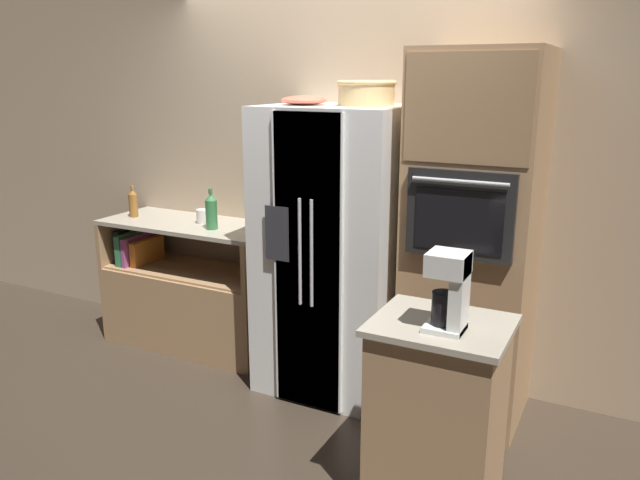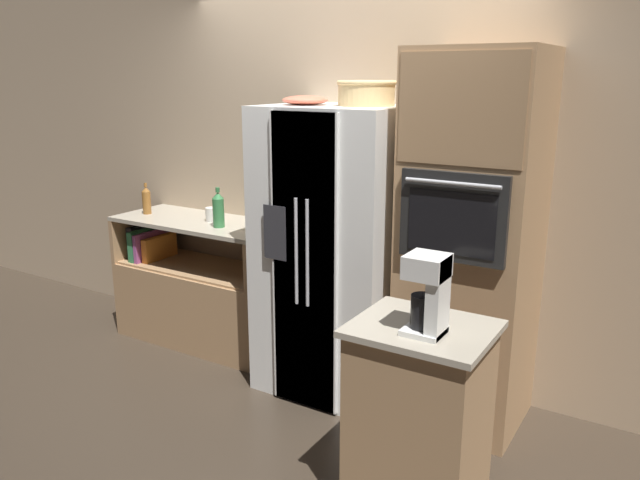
{
  "view_description": "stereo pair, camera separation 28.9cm",
  "coord_description": "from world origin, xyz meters",
  "px_view_note": "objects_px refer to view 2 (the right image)",
  "views": [
    {
      "loc": [
        1.76,
        -3.35,
        1.99
      ],
      "look_at": [
        0.06,
        -0.03,
        1.0
      ],
      "focal_mm": 35.0,
      "sensor_mm": 36.0,
      "label": 1
    },
    {
      "loc": [
        2.01,
        -3.2,
        1.99
      ],
      "look_at": [
        0.06,
        -0.03,
        1.0
      ],
      "focal_mm": 35.0,
      "sensor_mm": 36.0,
      "label": 2
    }
  ],
  "objects_px": {
    "coffee_maker": "(430,292)",
    "mug": "(212,214)",
    "fruit_bowl": "(305,100)",
    "bottle_tall": "(146,200)",
    "refrigerator": "(336,252)",
    "wicker_basket": "(366,92)",
    "bottle_short": "(218,209)",
    "wall_oven": "(471,244)"
  },
  "relations": [
    {
      "from": "bottle_short",
      "to": "mug",
      "type": "height_order",
      "value": "bottle_short"
    },
    {
      "from": "fruit_bowl",
      "to": "wall_oven",
      "type": "bearing_deg",
      "value": 5.75
    },
    {
      "from": "refrigerator",
      "to": "bottle_short",
      "type": "bearing_deg",
      "value": -179.92
    },
    {
      "from": "refrigerator",
      "to": "wall_oven",
      "type": "relative_size",
      "value": 0.85
    },
    {
      "from": "wall_oven",
      "to": "bottle_tall",
      "type": "relative_size",
      "value": 8.88
    },
    {
      "from": "refrigerator",
      "to": "wicker_basket",
      "type": "relative_size",
      "value": 5.19
    },
    {
      "from": "refrigerator",
      "to": "fruit_bowl",
      "type": "xyz_separation_m",
      "value": [
        -0.19,
        -0.05,
        0.93
      ]
    },
    {
      "from": "fruit_bowl",
      "to": "bottle_tall",
      "type": "distance_m",
      "value": 1.71
    },
    {
      "from": "wall_oven",
      "to": "wicker_basket",
      "type": "bearing_deg",
      "value": -178.48
    },
    {
      "from": "wall_oven",
      "to": "wicker_basket",
      "type": "relative_size",
      "value": 6.11
    },
    {
      "from": "wicker_basket",
      "to": "coffee_maker",
      "type": "distance_m",
      "value": 1.48
    },
    {
      "from": "refrigerator",
      "to": "bottle_tall",
      "type": "bearing_deg",
      "value": 178.59
    },
    {
      "from": "fruit_bowl",
      "to": "coffee_maker",
      "type": "distance_m",
      "value": 1.64
    },
    {
      "from": "coffee_maker",
      "to": "mug",
      "type": "bearing_deg",
      "value": 153.7
    },
    {
      "from": "bottle_tall",
      "to": "mug",
      "type": "distance_m",
      "value": 0.6
    },
    {
      "from": "bottle_tall",
      "to": "mug",
      "type": "height_order",
      "value": "bottle_tall"
    },
    {
      "from": "bottle_short",
      "to": "mug",
      "type": "relative_size",
      "value": 2.18
    },
    {
      "from": "bottle_short",
      "to": "coffee_maker",
      "type": "relative_size",
      "value": 0.81
    },
    {
      "from": "coffee_maker",
      "to": "wicker_basket",
      "type": "bearing_deg",
      "value": 130.26
    },
    {
      "from": "mug",
      "to": "coffee_maker",
      "type": "height_order",
      "value": "coffee_maker"
    },
    {
      "from": "refrigerator",
      "to": "coffee_maker",
      "type": "height_order",
      "value": "refrigerator"
    },
    {
      "from": "coffee_maker",
      "to": "bottle_short",
      "type": "bearing_deg",
      "value": 154.54
    },
    {
      "from": "refrigerator",
      "to": "wicker_basket",
      "type": "distance_m",
      "value": 1.0
    },
    {
      "from": "mug",
      "to": "fruit_bowl",
      "type": "bearing_deg",
      "value": -10.11
    },
    {
      "from": "wicker_basket",
      "to": "bottle_short",
      "type": "bearing_deg",
      "value": -178.1
    },
    {
      "from": "wall_oven",
      "to": "fruit_bowl",
      "type": "bearing_deg",
      "value": -174.25
    },
    {
      "from": "fruit_bowl",
      "to": "bottle_short",
      "type": "bearing_deg",
      "value": 176.3
    },
    {
      "from": "refrigerator",
      "to": "coffee_maker",
      "type": "distance_m",
      "value": 1.37
    },
    {
      "from": "wicker_basket",
      "to": "fruit_bowl",
      "type": "distance_m",
      "value": 0.38
    },
    {
      "from": "bottle_short",
      "to": "refrigerator",
      "type": "bearing_deg",
      "value": 0.08
    },
    {
      "from": "wicker_basket",
      "to": "bottle_tall",
      "type": "distance_m",
      "value": 2.06
    },
    {
      "from": "bottle_tall",
      "to": "bottle_short",
      "type": "bearing_deg",
      "value": -3.27
    },
    {
      "from": "mug",
      "to": "coffee_maker",
      "type": "relative_size",
      "value": 0.37
    },
    {
      "from": "wall_oven",
      "to": "bottle_tall",
      "type": "xyz_separation_m",
      "value": [
        -2.55,
        -0.01,
        -0.02
      ]
    },
    {
      "from": "fruit_bowl",
      "to": "wicker_basket",
      "type": "bearing_deg",
      "value": 13.26
    },
    {
      "from": "bottle_tall",
      "to": "coffee_maker",
      "type": "relative_size",
      "value": 0.69
    },
    {
      "from": "wicker_basket",
      "to": "mug",
      "type": "height_order",
      "value": "wicker_basket"
    },
    {
      "from": "bottle_short",
      "to": "mug",
      "type": "distance_m",
      "value": 0.21
    },
    {
      "from": "bottle_short",
      "to": "wall_oven",
      "type": "bearing_deg",
      "value": 1.76
    },
    {
      "from": "fruit_bowl",
      "to": "coffee_maker",
      "type": "xyz_separation_m",
      "value": [
        1.18,
        -0.88,
        -0.73
      ]
    },
    {
      "from": "wicker_basket",
      "to": "bottle_short",
      "type": "distance_m",
      "value": 1.39
    },
    {
      "from": "fruit_bowl",
      "to": "refrigerator",
      "type": "bearing_deg",
      "value": 14.94
    }
  ]
}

